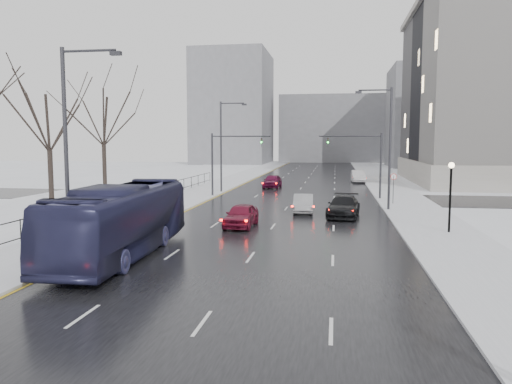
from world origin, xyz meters
The scene contains 24 objects.
road centered at (0.00, 60.00, 0.02)m, with size 16.00×150.00×0.04m, color black.
cross_road centered at (0.00, 48.00, 0.02)m, with size 130.00×10.00×0.04m, color black.
sidewalk_left centered at (-10.50, 60.00, 0.08)m, with size 5.00×150.00×0.16m, color silver.
sidewalk_right centered at (10.50, 60.00, 0.08)m, with size 5.00×150.00×0.16m, color silver.
park_strip centered at (-20.00, 60.00, 0.06)m, with size 14.00×150.00×0.12m, color white.
tree_park_d centered at (-17.80, 34.00, 0.00)m, with size 8.75×8.75×12.50m, color black, non-canonical shape.
tree_park_e centered at (-18.20, 44.00, 0.00)m, with size 9.45×9.45×13.50m, color black, non-canonical shape.
iron_fence centered at (-13.00, 30.00, 0.91)m, with size 0.06×70.00×1.30m.
streetlight_r_mid centered at (8.17, 40.00, 5.62)m, with size 2.95×0.25×10.00m.
streetlight_l_near centered at (-8.17, 20.00, 5.62)m, with size 2.95×0.25×10.00m.
streetlight_l_far centered at (-8.17, 52.00, 5.62)m, with size 2.95×0.25×10.00m.
lamppost_r_mid centered at (11.00, 30.00, 2.94)m, with size 0.36×0.36×4.28m.
mast_signal_right centered at (7.33, 48.00, 4.11)m, with size 6.10×0.33×6.50m.
mast_signal_left centered at (-7.33, 48.00, 4.11)m, with size 6.10×0.33×6.50m.
no_uturn_sign centered at (9.20, 44.00, 2.30)m, with size 0.60×0.06×2.70m.
bldg_far_right centered at (28.00, 115.00, 11.00)m, with size 24.00×20.00×22.00m, color slate.
bldg_far_left centered at (-22.00, 125.00, 14.00)m, with size 18.00×22.00×28.00m, color slate.
bldg_far_center centered at (4.00, 140.00, 9.00)m, with size 30.00×18.00×18.00m, color slate.
bus centered at (-6.34, 21.38, 1.82)m, with size 2.98×12.75×3.55m, color #252649.
sedan_center_near centered at (-2.09, 30.58, 0.81)m, with size 1.81×4.49×1.53m, color maroon.
sedan_right_near centered at (1.57, 37.86, 0.77)m, with size 1.54×4.42×1.46m, color gray.
sedan_right_far centered at (4.71, 36.06, 0.84)m, with size 2.23×5.49×1.59m, color black.
sedan_center_far centered at (-3.50, 58.45, 0.86)m, with size 1.93×4.80×1.64m, color #5C0F33.
sedan_right_distant centered at (7.20, 68.28, 0.87)m, with size 1.76×5.04×1.66m, color silver.
Camera 1 is at (4.05, -1.66, 5.72)m, focal length 35.00 mm.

